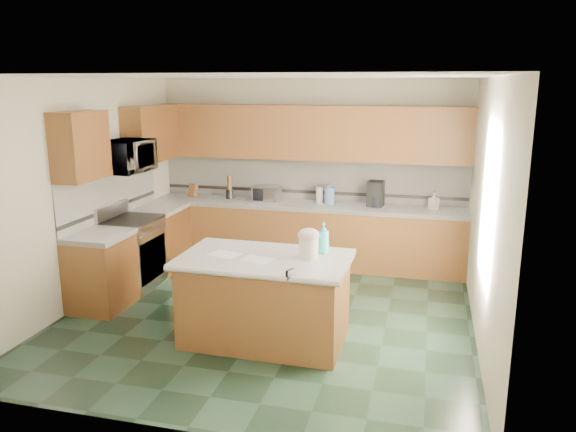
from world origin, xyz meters
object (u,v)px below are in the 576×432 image
(island_top, at_px, (265,259))
(treat_jar, at_px, (309,248))
(island_base, at_px, (265,302))
(soap_bottle_island, at_px, (324,238))
(toaster_oven, at_px, (267,193))
(coffee_maker, at_px, (376,194))
(knife_block, at_px, (193,190))

(island_top, bearing_deg, treat_jar, 9.20)
(island_base, distance_m, island_top, 0.46)
(island_base, relative_size, soap_bottle_island, 4.98)
(island_base, relative_size, treat_jar, 7.82)
(island_top, bearing_deg, toaster_oven, 106.77)
(toaster_oven, height_order, coffee_maker, coffee_maker)
(soap_bottle_island, height_order, toaster_oven, soap_bottle_island)
(island_top, relative_size, soap_bottle_island, 5.28)
(treat_jar, relative_size, knife_block, 1.02)
(island_top, xyz_separation_m, coffee_maker, (0.85, 2.70, 0.21))
(soap_bottle_island, bearing_deg, coffee_maker, 82.76)
(island_top, height_order, toaster_oven, toaster_oven)
(treat_jar, bearing_deg, toaster_oven, 108.36)
(knife_block, bearing_deg, treat_jar, -38.37)
(treat_jar, bearing_deg, soap_bottle_island, 53.62)
(soap_bottle_island, xyz_separation_m, toaster_oven, (-1.32, 2.40, -0.05))
(island_base, relative_size, toaster_oven, 4.21)
(soap_bottle_island, relative_size, knife_block, 1.60)
(treat_jar, xyz_separation_m, knife_block, (-2.39, 2.60, -0.00))
(treat_jar, bearing_deg, coffee_maker, 74.67)
(island_base, bearing_deg, island_top, 0.00)
(soap_bottle_island, relative_size, coffee_maker, 0.90)
(island_top, height_order, knife_block, knife_block)
(toaster_oven, bearing_deg, island_base, -64.37)
(soap_bottle_island, distance_m, toaster_oven, 2.74)
(knife_block, bearing_deg, island_top, -44.80)
(soap_bottle_island, bearing_deg, toaster_oven, 118.45)
(knife_block, relative_size, toaster_oven, 0.53)
(treat_jar, relative_size, coffee_maker, 0.57)
(island_base, xyz_separation_m, coffee_maker, (0.85, 2.70, 0.67))
(toaster_oven, bearing_deg, soap_bottle_island, -51.57)
(treat_jar, height_order, toaster_oven, toaster_oven)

